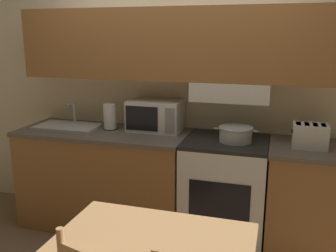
{
  "coord_description": "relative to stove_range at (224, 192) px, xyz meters",
  "views": [
    {
      "loc": [
        0.87,
        -3.34,
        1.8
      ],
      "look_at": [
        0.05,
        -0.57,
        1.09
      ],
      "focal_mm": 40.0,
      "sensor_mm": 36.0,
      "label": 1
    }
  ],
  "objects": [
    {
      "name": "toaster",
      "position": [
        0.65,
        -0.03,
        0.56
      ],
      "size": [
        0.27,
        0.19,
        0.19
      ],
      "color": "silver",
      "rests_on": "lower_counter_right_stub"
    },
    {
      "name": "ground_plane",
      "position": [
        -0.49,
        0.32,
        -0.47
      ],
      "size": [
        16.0,
        16.0,
        0.0
      ],
      "primitive_type": "plane",
      "color": "#7F664C"
    },
    {
      "name": "microwave",
      "position": [
        -0.67,
        0.14,
        0.61
      ],
      "size": [
        0.48,
        0.31,
        0.28
      ],
      "color": "silver",
      "rests_on": "lower_counter_main"
    },
    {
      "name": "lower_counter_main",
      "position": [
        -1.14,
        -0.01,
        0.0
      ],
      "size": [
        1.57,
        0.66,
        0.94
      ],
      "color": "#936033",
      "rests_on": "ground_plane"
    },
    {
      "name": "paper_towel_roll",
      "position": [
        -1.09,
        0.06,
        0.59
      ],
      "size": [
        0.13,
        0.13,
        0.24
      ],
      "color": "black",
      "rests_on": "lower_counter_main"
    },
    {
      "name": "lower_counter_right_stub",
      "position": [
        0.65,
        -0.01,
        0.0
      ],
      "size": [
        0.6,
        0.66,
        0.94
      ],
      "color": "#936033",
      "rests_on": "ground_plane"
    },
    {
      "name": "stove_range",
      "position": [
        0.0,
        0.0,
        0.0
      ],
      "size": [
        0.69,
        0.64,
        0.94
      ],
      "color": "silver",
      "rests_on": "ground_plane"
    },
    {
      "name": "sink_basin",
      "position": [
        -1.5,
        -0.01,
        0.48
      ],
      "size": [
        0.59,
        0.34,
        0.23
      ],
      "color": "#B7BABF",
      "rests_on": "lower_counter_main"
    },
    {
      "name": "cooking_pot",
      "position": [
        0.08,
        -0.02,
        0.54
      ],
      "size": [
        0.36,
        0.28,
        0.12
      ],
      "color": "#B7BABF",
      "rests_on": "stove_range"
    },
    {
      "name": "wall_back",
      "position": [
        -0.47,
        0.25,
        1.0
      ],
      "size": [
        5.25,
        0.38,
        2.55
      ],
      "color": "beige",
      "rests_on": "ground_plane"
    }
  ]
}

